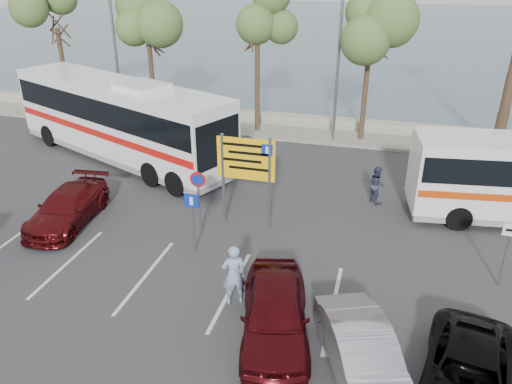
% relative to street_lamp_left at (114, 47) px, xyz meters
% --- Properties ---
extents(ground, '(120.00, 120.00, 0.00)m').
position_rel_street_lamp_left_xyz_m(ground, '(10.00, -13.52, -4.60)').
color(ground, '#343437').
rests_on(ground, ground).
extents(kerb_strip, '(44.00, 2.40, 0.15)m').
position_rel_street_lamp_left_xyz_m(kerb_strip, '(10.00, 0.48, -4.52)').
color(kerb_strip, gray).
rests_on(kerb_strip, ground).
extents(seawall, '(48.00, 0.80, 0.60)m').
position_rel_street_lamp_left_xyz_m(seawall, '(10.00, 2.48, -4.30)').
color(seawall, '#A9A087').
rests_on(seawall, ground).
extents(sea, '(140.00, 140.00, 0.00)m').
position_rel_street_lamp_left_xyz_m(sea, '(10.00, 46.48, -4.59)').
color(sea, '#435F6C').
rests_on(sea, ground).
extents(tree_far_left, '(3.20, 3.20, 7.60)m').
position_rel_street_lamp_left_xyz_m(tree_far_left, '(-4.00, 0.48, 1.73)').
color(tree_far_left, '#382619').
rests_on(tree_far_left, kerb_strip).
extents(tree_left, '(3.20, 3.20, 7.20)m').
position_rel_street_lamp_left_xyz_m(tree_left, '(2.00, 0.48, 1.41)').
color(tree_left, '#382619').
rests_on(tree_left, kerb_strip).
extents(tree_mid, '(3.20, 3.20, 8.00)m').
position_rel_street_lamp_left_xyz_m(tree_mid, '(8.50, 0.48, 2.06)').
color(tree_mid, '#382619').
rests_on(tree_mid, kerb_strip).
extents(tree_right, '(3.20, 3.20, 7.40)m').
position_rel_street_lamp_left_xyz_m(tree_right, '(14.50, 0.48, 1.57)').
color(tree_right, '#382619').
rests_on(tree_right, kerb_strip).
extents(street_lamp_left, '(0.45, 1.15, 8.01)m').
position_rel_street_lamp_left_xyz_m(street_lamp_left, '(0.00, 0.00, 0.00)').
color(street_lamp_left, slate).
rests_on(street_lamp_left, kerb_strip).
extents(street_lamp_right, '(0.45, 1.15, 8.01)m').
position_rel_street_lamp_left_xyz_m(street_lamp_right, '(13.00, 0.00, 0.00)').
color(street_lamp_right, slate).
rests_on(street_lamp_right, kerb_strip).
extents(direction_sign, '(2.20, 0.12, 3.60)m').
position_rel_street_lamp_left_xyz_m(direction_sign, '(11.00, -10.32, -2.17)').
color(direction_sign, slate).
rests_on(direction_sign, ground).
extents(sign_no_stop, '(0.60, 0.08, 2.35)m').
position_rel_street_lamp_left_xyz_m(sign_no_stop, '(9.40, -11.13, -3.02)').
color(sign_no_stop, slate).
rests_on(sign_no_stop, ground).
extents(sign_parking, '(0.50, 0.07, 2.25)m').
position_rel_street_lamp_left_xyz_m(sign_parking, '(9.80, -12.73, -3.13)').
color(sign_parking, slate).
rests_on(sign_parking, ground).
extents(sign_taxi, '(0.50, 0.07, 2.20)m').
position_rel_street_lamp_left_xyz_m(sign_taxi, '(19.80, -12.03, -3.18)').
color(sign_taxi, slate).
rests_on(sign_taxi, ground).
extents(lane_markings, '(12.02, 4.20, 0.01)m').
position_rel_street_lamp_left_xyz_m(lane_markings, '(8.86, -14.52, -4.60)').
color(lane_markings, silver).
rests_on(lane_markings, ground).
extents(coach_bus_left, '(13.37, 7.93, 4.16)m').
position_rel_street_lamp_left_xyz_m(coach_bus_left, '(3.01, -5.37, -2.67)').
color(coach_bus_left, white).
rests_on(coach_bus_left, ground).
extents(car_maroon, '(2.28, 4.67, 1.31)m').
position_rel_street_lamp_left_xyz_m(car_maroon, '(4.31, -12.02, -3.94)').
color(car_maroon, '#520D10').
rests_on(car_maroon, ground).
extents(car_red, '(2.77, 4.75, 1.52)m').
position_rel_street_lamp_left_xyz_m(car_red, '(13.50, -16.13, -3.84)').
color(car_red, '#43090E').
rests_on(car_red, ground).
extents(suv_black, '(2.85, 4.77, 1.24)m').
position_rel_street_lamp_left_xyz_m(suv_black, '(18.30, -17.02, -3.98)').
color(suv_black, black).
rests_on(suv_black, ground).
extents(car_silver_b, '(2.98, 4.42, 1.38)m').
position_rel_street_lamp_left_xyz_m(car_silver_b, '(15.90, -17.02, -3.91)').
color(car_silver_b, '#97979D').
rests_on(car_silver_b, ground).
extents(pedestrian_near, '(0.85, 0.75, 1.95)m').
position_rel_street_lamp_left_xyz_m(pedestrian_near, '(12.00, -15.05, -3.62)').
color(pedestrian_near, '#8299BD').
rests_on(pedestrian_near, ground).
extents(pedestrian_far, '(0.96, 0.97, 1.58)m').
position_rel_street_lamp_left_xyz_m(pedestrian_far, '(15.69, -7.02, -3.81)').
color(pedestrian_far, '#34384F').
rests_on(pedestrian_far, ground).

